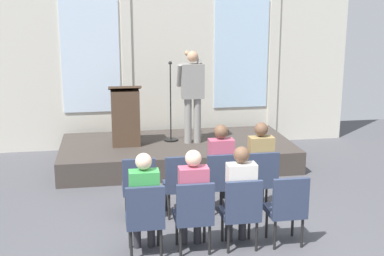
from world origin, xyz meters
name	(u,v)px	position (x,y,z in m)	size (l,w,h in m)	color
rear_partition	(168,47)	(0.03, 5.44, 2.14)	(8.01, 0.14, 4.30)	beige
stage_platform	(177,153)	(0.00, 4.06, 0.21)	(4.42, 2.17, 0.42)	#3F3833
speaker	(192,90)	(0.30, 4.01, 1.45)	(0.50, 0.69, 1.76)	gray
mic_stand	(171,124)	(-0.09, 4.23, 0.76)	(0.28, 0.28, 1.55)	black
lectern	(125,116)	(-0.97, 4.06, 0.98)	(0.60, 0.48, 1.16)	#4C3828
chair_r0_c0	(139,184)	(-0.90, 1.50, 0.53)	(0.46, 0.44, 0.94)	black
chair_r0_c1	(181,182)	(-0.30, 1.50, 0.53)	(0.46, 0.44, 0.94)	black
chair_r0_c2	(221,179)	(0.30, 1.50, 0.53)	(0.46, 0.44, 0.94)	black
audience_r0_c2	(220,164)	(0.30, 1.58, 0.74)	(0.36, 0.39, 1.34)	#2D2D33
chair_r0_c3	(261,177)	(0.90, 1.50, 0.53)	(0.46, 0.44, 0.94)	black
audience_r0_c3	(260,162)	(0.90, 1.58, 0.75)	(0.36, 0.39, 1.35)	#2D2D33
chair_r1_c0	(145,216)	(-0.90, 0.37, 0.53)	(0.46, 0.44, 0.94)	black
audience_r1_c0	(144,198)	(-0.90, 0.45, 0.73)	(0.36, 0.39, 1.31)	#2D2D33
chair_r1_c1	(194,212)	(-0.30, 0.37, 0.53)	(0.46, 0.44, 0.94)	black
audience_r1_c1	(193,195)	(-0.30, 0.45, 0.73)	(0.36, 0.39, 1.31)	#2D2D33
chair_r1_c2	(241,209)	(0.30, 0.37, 0.53)	(0.46, 0.44, 0.94)	black
audience_r1_c2	(240,192)	(0.30, 0.45, 0.74)	(0.36, 0.39, 1.33)	#2D2D33
chair_r1_c3	(287,206)	(0.90, 0.37, 0.53)	(0.46, 0.44, 0.94)	black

